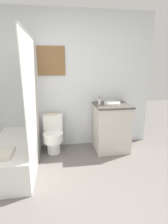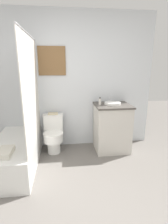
{
  "view_description": "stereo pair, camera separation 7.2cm",
  "coord_description": "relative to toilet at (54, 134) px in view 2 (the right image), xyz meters",
  "views": [
    {
      "loc": [
        -0.13,
        -1.23,
        1.57
      ],
      "look_at": [
        0.29,
        1.59,
        0.79
      ],
      "focal_mm": 28.0,
      "sensor_mm": 36.0,
      "label": 1
    },
    {
      "loc": [
        -0.06,
        -1.24,
        1.57
      ],
      "look_at": [
        0.29,
        1.59,
        0.79
      ],
      "focal_mm": 28.0,
      "sensor_mm": 36.0,
      "label": 2
    }
  ],
  "objects": [
    {
      "name": "toilet",
      "position": [
        0.0,
        0.0,
        0.0
      ],
      "size": [
        0.37,
        0.48,
        0.68
      ],
      "color": "white",
      "rests_on": "ground_plane"
    },
    {
      "name": "wall_back",
      "position": [
        0.25,
        0.27,
        0.92
      ],
      "size": [
        3.3,
        0.07,
        2.5
      ],
      "color": "silver",
      "rests_on": "ground_plane"
    },
    {
      "name": "vanity",
      "position": [
        1.08,
        -0.06,
        0.1
      ],
      "size": [
        0.64,
        0.58,
        0.87
      ],
      "color": "beige",
      "rests_on": "ground_plane"
    },
    {
      "name": "shower_area",
      "position": [
        -0.55,
        -0.45,
        -0.06
      ],
      "size": [
        0.66,
        1.4,
        1.98
      ],
      "color": "white",
      "rests_on": "ground_plane"
    },
    {
      "name": "sink",
      "position": [
        1.08,
        -0.03,
        0.55
      ],
      "size": [
        0.3,
        0.33,
        0.13
      ],
      "color": "white",
      "rests_on": "vanity"
    },
    {
      "name": "book_on_tank",
      "position": [
        0.0,
        0.12,
        0.35
      ],
      "size": [
        0.18,
        0.12,
        0.02
      ],
      "color": "beige",
      "rests_on": "toilet"
    },
    {
      "name": "soap_bottle",
      "position": [
        0.84,
        -0.04,
        0.59
      ],
      "size": [
        0.05,
        0.05,
        0.14
      ],
      "color": "silver",
      "rests_on": "vanity"
    }
  ]
}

